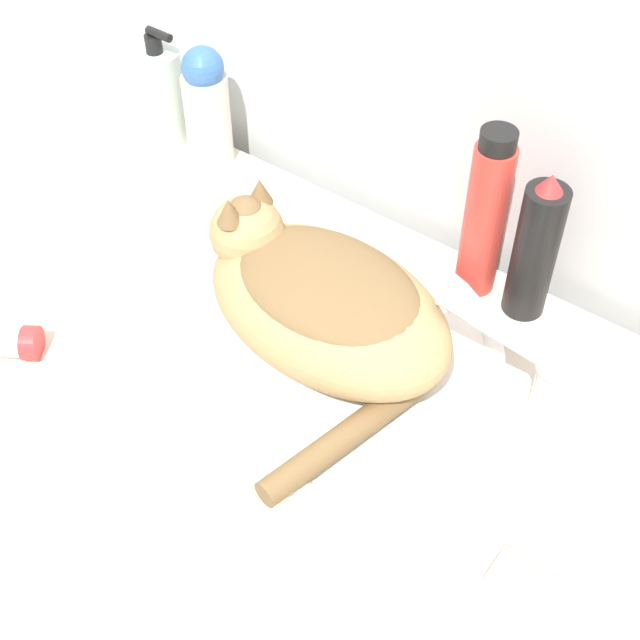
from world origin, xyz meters
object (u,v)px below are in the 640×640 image
shampoo_bottle_tall (485,215)px  hairspray_can_black (535,250)px  soap_bar (525,589)px  cat (322,299)px  soap_pump_bottle (161,95)px  lotion_bottle_white (207,107)px  faucet (547,361)px

shampoo_bottle_tall → hairspray_can_black: size_ratio=1.13×
soap_bar → shampoo_bottle_tall: bearing=126.3°
shampoo_bottle_tall → cat: bearing=-106.6°
soap_pump_bottle → lotion_bottle_white: bearing=0.0°
cat → soap_bar: (0.31, -0.11, -0.10)m
cat → soap_pump_bottle: (-0.45, 0.23, -0.04)m
cat → lotion_bottle_white: size_ratio=1.76×
soap_pump_bottle → soap_bar: size_ratio=2.57×
faucet → soap_bar: size_ratio=2.35×
lotion_bottle_white → cat: bearing=-31.7°
lotion_bottle_white → soap_pump_bottle: bearing=180.0°
lotion_bottle_white → soap_bar: bearing=-26.2°
cat → hairspray_can_black: (0.13, 0.23, -0.02)m
soap_pump_bottle → shampoo_bottle_tall: bearing=0.0°
soap_pump_bottle → hairspray_can_black: 0.59m
shampoo_bottle_tall → soap_pump_bottle: 0.52m
faucet → lotion_bottle_white: lotion_bottle_white is taller
cat → faucet: (0.22, 0.09, -0.03)m
soap_bar → cat: bearing=161.0°
cat → hairspray_can_black: bearing=-115.9°
cat → hairspray_can_black: size_ratio=1.56×
lotion_bottle_white → hairspray_can_black: 0.50m
faucet → hairspray_can_black: bearing=-81.2°
hairspray_can_black → soap_pump_bottle: bearing=180.0°
lotion_bottle_white → soap_pump_bottle: same height
faucet → shampoo_bottle_tall: 0.20m
soap_bar → lotion_bottle_white: bearing=153.8°
hairspray_can_black → cat: bearing=-120.8°
shampoo_bottle_tall → soap_bar: (0.25, -0.33, -0.10)m
lotion_bottle_white → hairspray_can_black: bearing=0.0°
faucet → soap_pump_bottle: soap_pump_bottle is taller
lotion_bottle_white → shampoo_bottle_tall: (0.43, 0.00, 0.02)m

